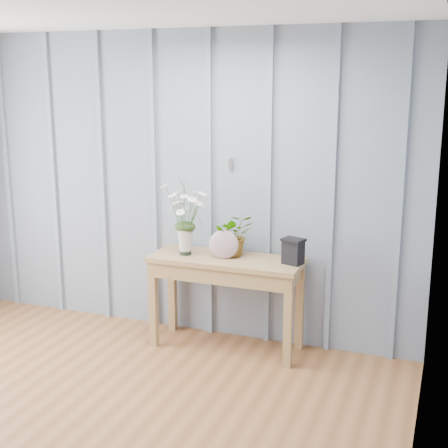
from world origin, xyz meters
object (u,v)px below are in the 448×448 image
at_px(sideboard, 226,271).
at_px(carved_box, 293,251).
at_px(daisy_vase, 185,209).
at_px(felt_disc_vessel, 224,245).

distance_m(sideboard, carved_box, 0.57).
bearing_deg(daisy_vase, felt_disc_vessel, -1.37).
bearing_deg(carved_box, daisy_vase, -176.86).
distance_m(sideboard, felt_disc_vessel, 0.23).
bearing_deg(daisy_vase, carved_box, 3.14).
height_order(daisy_vase, felt_disc_vessel, daisy_vase).
distance_m(felt_disc_vessel, carved_box, 0.54).
relative_size(daisy_vase, carved_box, 2.98).
xyz_separation_m(felt_disc_vessel, carved_box, (0.53, 0.06, -0.01)).
height_order(sideboard, daisy_vase, daisy_vase).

